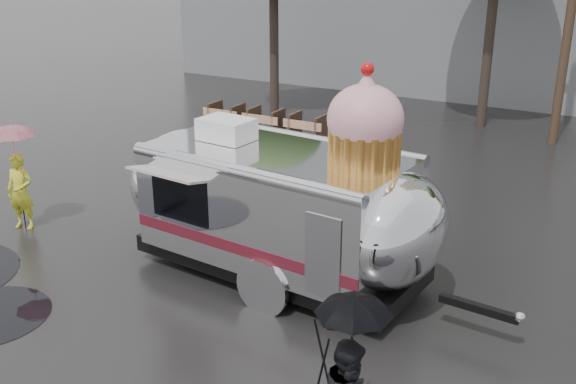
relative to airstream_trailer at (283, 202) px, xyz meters
The scene contains 8 objects.
ground 2.68m from the airstream_trailer, 78.18° to the right, with size 120.00×120.00×0.00m, color black.
puddles 2.25m from the airstream_trailer, 106.94° to the right, with size 14.27×10.71×0.01m.
barricade_row 9.36m from the airstream_trailer, 123.18° to the left, with size 4.30×0.80×1.00m.
airstream_trailer is the anchor object (origin of this frame).
person_left 6.22m from the airstream_trailer, behind, with size 0.61×0.40×1.68m, color yellow.
umbrella_pink 6.20m from the airstream_trailer, behind, with size 1.20×1.20×2.37m.
umbrella_black 4.91m from the airstream_trailer, 50.89° to the right, with size 1.09×1.09×2.29m.
tripod 4.11m from the airstream_trailer, 51.36° to the right, with size 0.59×0.58×1.46m.
Camera 1 is at (5.22, -7.73, 5.98)m, focal length 42.00 mm.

